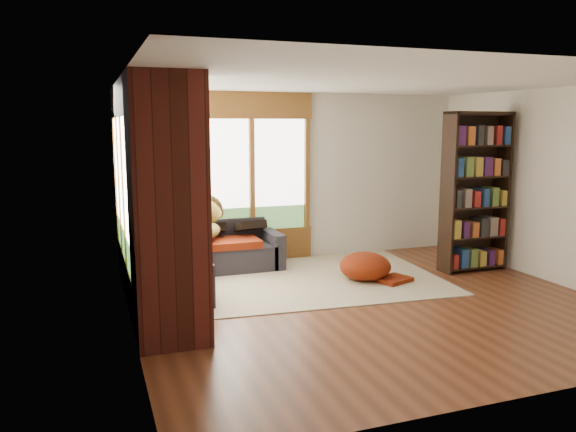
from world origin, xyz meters
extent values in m
plane|color=#4F2716|center=(0.00, 0.00, 0.00)|extent=(5.50, 5.50, 0.00)
plane|color=white|center=(0.00, 0.00, 2.60)|extent=(5.50, 5.50, 0.00)
cube|color=silver|center=(0.00, 2.50, 1.30)|extent=(5.50, 0.04, 2.60)
cube|color=silver|center=(0.00, -2.50, 1.30)|extent=(5.50, 0.04, 2.60)
cube|color=silver|center=(-2.75, 0.00, 1.30)|extent=(0.04, 5.00, 2.60)
cube|color=silver|center=(2.75, 0.00, 1.30)|extent=(0.04, 5.00, 2.60)
cube|color=brown|center=(-1.20, 2.47, 1.35)|extent=(2.82, 0.10, 1.90)
cube|color=white|center=(-1.20, 2.47, 1.35)|extent=(2.54, 0.09, 1.62)
cube|color=brown|center=(-2.72, 1.20, 1.35)|extent=(0.10, 2.62, 1.90)
cube|color=white|center=(-2.72, 1.20, 1.35)|extent=(0.09, 2.36, 1.62)
cube|color=#788E56|center=(-2.69, 2.03, 1.75)|extent=(0.03, 0.72, 0.90)
cube|color=#471914|center=(-2.40, -0.35, 1.30)|extent=(0.70, 0.70, 2.60)
cube|color=black|center=(-1.65, 2.05, 0.21)|extent=(2.20, 0.90, 0.42)
cube|color=black|center=(-1.65, 2.40, 0.61)|extent=(2.20, 0.20, 0.38)
cube|color=black|center=(-0.65, 2.05, 0.30)|extent=(0.20, 0.90, 0.60)
cube|color=maroon|center=(-1.75, 1.93, 0.48)|extent=(1.90, 0.66, 0.12)
cube|color=black|center=(-2.30, 1.40, 0.21)|extent=(0.90, 2.20, 0.42)
cube|color=black|center=(-2.65, 1.40, 0.61)|extent=(0.20, 2.20, 0.38)
cube|color=black|center=(-2.30, 0.40, 0.30)|extent=(0.90, 0.20, 0.60)
cube|color=maroon|center=(-2.18, 1.05, 0.48)|extent=(0.66, 1.20, 0.12)
cube|color=maroon|center=(-2.18, 2.00, 0.48)|extent=(0.66, 0.66, 0.12)
cube|color=beige|center=(-0.42, 1.40, 0.01)|extent=(3.98, 3.15, 0.01)
cube|color=black|center=(2.61, 0.90, 1.15)|extent=(0.04, 0.33, 2.30)
cube|color=black|center=(1.67, 0.90, 1.15)|extent=(0.04, 0.33, 2.30)
cube|color=black|center=(2.14, 1.06, 1.15)|extent=(0.98, 0.02, 2.30)
cube|color=black|center=(2.14, 0.90, 0.06)|extent=(0.90, 0.31, 0.03)
cube|color=black|center=(2.14, 0.90, 0.50)|extent=(0.90, 0.31, 0.03)
cube|color=black|center=(2.14, 0.90, 0.94)|extent=(0.90, 0.31, 0.03)
cube|color=black|center=(2.14, 0.90, 1.38)|extent=(0.90, 0.31, 0.03)
cube|color=black|center=(2.14, 0.90, 1.82)|extent=(0.90, 0.31, 0.03)
cube|color=black|center=(2.14, 0.90, 2.26)|extent=(0.90, 0.31, 0.03)
cube|color=#726659|center=(2.14, 0.88, 1.15)|extent=(0.86, 0.25, 2.14)
ellipsoid|color=maroon|center=(0.41, 0.95, 0.20)|extent=(0.89, 0.89, 0.38)
ellipsoid|color=brown|center=(-1.81, 1.90, 0.78)|extent=(1.15, 1.01, 0.33)
sphere|color=brown|center=(-1.51, 2.07, 0.93)|extent=(0.53, 0.53, 0.39)
cone|color=brown|center=(-1.56, 2.04, 1.09)|extent=(0.19, 0.19, 0.17)
ellipsoid|color=black|center=(-2.13, 0.96, 0.73)|extent=(0.53, 0.80, 0.27)
sphere|color=black|center=(-2.13, 1.25, 0.86)|extent=(0.33, 0.33, 0.32)
cone|color=black|center=(-2.13, 1.20, 0.99)|extent=(0.12, 0.12, 0.14)
cube|color=black|center=(-0.95, 2.26, 0.76)|extent=(0.45, 0.12, 0.45)
cube|color=black|center=(-1.55, 2.26, 0.76)|extent=(0.45, 0.12, 0.45)
cube|color=black|center=(-2.48, 1.80, 0.76)|extent=(0.45, 0.12, 0.45)
cube|color=black|center=(-2.48, 0.70, 0.76)|extent=(0.45, 0.12, 0.45)
camera|label=1|loc=(-3.11, -5.75, 2.11)|focal=35.00mm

